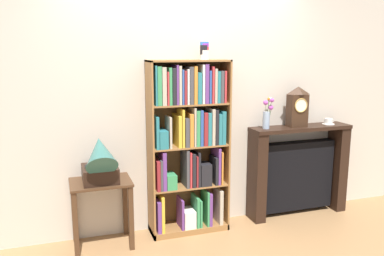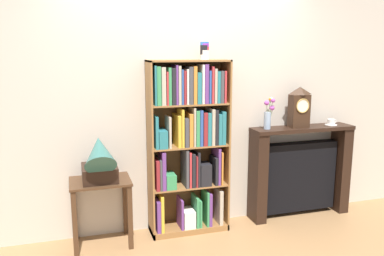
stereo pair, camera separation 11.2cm
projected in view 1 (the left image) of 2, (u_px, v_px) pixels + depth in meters
ground_plane at (191, 234)px, 4.10m from camera, size 7.96×6.40×0.02m
wall_back at (202, 103)px, 4.17m from camera, size 4.96×0.08×2.60m
bookshelf at (189, 144)px, 3.99m from camera, size 0.80×0.29×1.75m
cup_stack at (204, 51)px, 3.89m from camera, size 0.09×0.09×0.17m
side_table_left at (101, 198)px, 3.76m from camera, size 0.56×0.41×0.64m
gramophone at (100, 161)px, 3.62m from camera, size 0.32×0.49×0.51m
fireplace_mantel at (297, 171)px, 4.52m from camera, size 1.16×0.27×1.02m
mantel_clock at (297, 107)px, 4.34m from camera, size 0.20×0.14×0.44m
flower_vase at (267, 114)px, 4.23m from camera, size 0.14×0.14×0.33m
teacup_with_saucer at (329, 122)px, 4.50m from camera, size 0.14×0.13×0.07m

